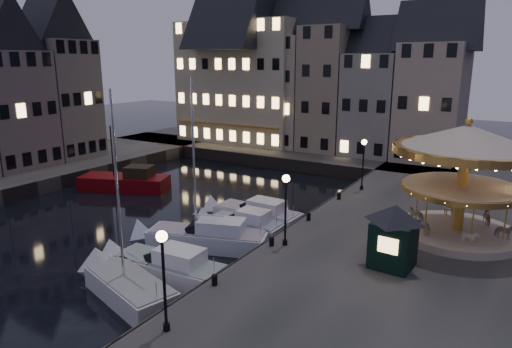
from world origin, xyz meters
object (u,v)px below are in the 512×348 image
Objects in this scene: streetlamp_c at (363,157)px; motorboat_a at (125,286)px; motorboat_b at (163,267)px; red_fishing_boat at (126,182)px; bollard_b at (272,241)px; bollard_c at (309,216)px; motorboat_e at (252,215)px; motorboat_d at (240,226)px; streetlamp_a at (163,267)px; carousel at (465,160)px; motorboat_c at (202,237)px; bollard_d at (339,195)px; ticket_kiosk at (395,225)px; streetlamp_b at (286,200)px; bollard_a at (215,279)px.

motorboat_a reaches higher than streetlamp_c.
motorboat_a is (-5.30, -20.79, -3.48)m from streetlamp_c.
red_fishing_boat is (-14.94, 11.44, 0.07)m from motorboat_b.
motorboat_b is at bearing -135.42° from bollard_b.
motorboat_e is at bearing 172.47° from bollard_c.
motorboat_d is 0.75× the size of red_fishing_boat.
bollard_c is (-0.60, 14.50, -2.41)m from streetlamp_a.
carousel reaches higher than bollard_b.
motorboat_d is at bearing 88.83° from motorboat_b.
bollard_c is (0.00, 5.00, 0.00)m from bollard_b.
streetlamp_c is at bearing 86.19° from bollard_c.
bollard_b is at bearing -1.65° from motorboat_c.
bollard_b is (-0.60, -14.00, -2.41)m from streetlamp_c.
motorboat_b is (-4.39, -14.82, -0.96)m from bollard_d.
motorboat_b is (-4.39, -4.32, -0.96)m from bollard_b.
red_fishing_boat is (-19.93, 16.62, -3.31)m from streetlamp_a.
motorboat_c is at bearing -107.51° from motorboat_d.
ticket_kiosk is (11.37, -4.74, 2.90)m from motorboat_e.
streetlamp_b is 1.00× the size of streetlamp_c.
streetlamp_a is 0.49× the size of red_fishing_boat.
streetlamp_b is at bearing -28.90° from motorboat_d.
streetlamp_b is (0.00, 10.00, 0.00)m from streetlamp_a.
streetlamp_c is at bearing 139.94° from carousel.
bollard_d is at bearing -99.73° from streetlamp_c.
streetlamp_b is at bearing -176.30° from ticket_kiosk.
bollard_c is at bearing 92.37° from streetlamp_a.
motorboat_a is at bearing -124.68° from bollard_b.
streetlamp_c is at bearing 19.06° from red_fishing_boat.
motorboat_c is (-0.80, 4.47, 0.04)m from motorboat_b.
bollard_b is 7.44m from motorboat_e.
motorboat_c is 16.53m from carousel.
motorboat_e is at bearing 109.53° from streetlamp_a.
streetlamp_c is 19.66m from bollard_a.
streetlamp_a is 10.00m from streetlamp_b.
motorboat_e reaches higher than bollard_a.
streetlamp_b is 0.36× the size of motorboat_c.
streetlamp_b is 10.30m from bollard_d.
streetlamp_c is at bearing 87.55° from bollard_b.
motorboat_d is at bearing 151.10° from streetlamp_b.
bollard_b is 8.32m from motorboat_a.
streetlamp_b is 1.11× the size of ticket_kiosk.
motorboat_b is 9.96m from motorboat_e.
motorboat_a is at bearing -134.33° from carousel.
ticket_kiosk reaches higher than motorboat_d.
motorboat_a is at bearing -89.67° from motorboat_e.
motorboat_e is (-0.38, 9.95, -0.00)m from motorboat_b.
streetlamp_a is 7.94m from motorboat_b.
red_fishing_boat is (-14.14, 6.97, 0.03)m from motorboat_c.
bollard_d is 19.64m from red_fishing_boat.
streetlamp_c is 4.29m from bollard_d.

